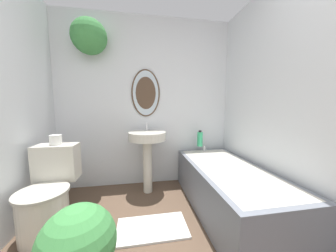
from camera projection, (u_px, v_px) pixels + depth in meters
The scene contains 9 objects.
wall_back at pixel (137, 92), 2.39m from camera, with size 2.56×0.43×2.40m.
wall_right at pixel (290, 100), 1.54m from camera, with size 0.06×2.37×2.40m.
toilet at pixel (49, 195), 1.56m from camera, with size 0.42×0.62×0.76m.
pedestal_sink at pixel (147, 145), 2.21m from camera, with size 0.49×0.49×0.91m.
bathtub at pixel (228, 187), 1.86m from camera, with size 0.73×1.58×0.57m.
shampoo_bottle at pixel (200, 139), 2.47m from camera, with size 0.08×0.08×0.23m.
potted_plant at pixel (78, 246), 0.99m from camera, with size 0.44×0.44×0.56m.
bath_mat at pixel (152, 228), 1.58m from camera, with size 0.65×0.36×0.02m.
toilet_paper_roll at pixel (56, 140), 1.70m from camera, with size 0.11×0.11×0.10m.
Camera 1 is at (-0.12, -0.22, 1.14)m, focal length 18.00 mm.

